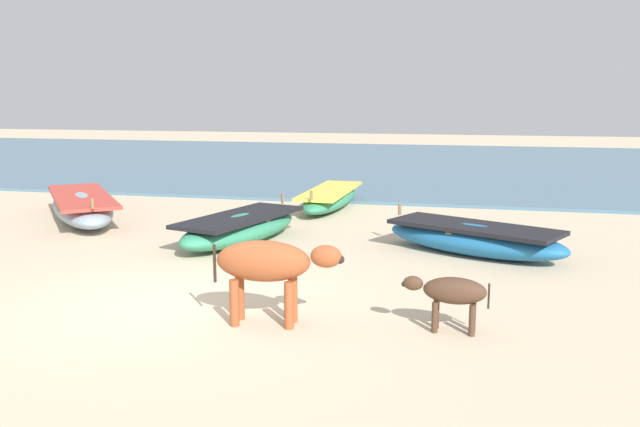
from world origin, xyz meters
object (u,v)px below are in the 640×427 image
at_px(fishing_boat_2, 474,238).
at_px(calf_near_dark, 451,293).
at_px(fishing_boat_1, 82,206).
at_px(fishing_boat_5, 330,198).
at_px(fishing_boat_4, 240,228).
at_px(cow_adult_rust, 268,264).

bearing_deg(fishing_boat_2, calf_near_dark, 112.88).
xyz_separation_m(fishing_boat_1, fishing_boat_2, (8.27, -1.29, -0.02)).
bearing_deg(fishing_boat_1, fishing_boat_2, 42.42).
bearing_deg(fishing_boat_2, fishing_boat_5, -23.90).
relative_size(fishing_boat_1, fishing_boat_4, 1.25).
xyz_separation_m(fishing_boat_1, calf_near_dark, (8.05, -5.20, 0.16)).
relative_size(fishing_boat_1, fishing_boat_5, 1.12).
distance_m(fishing_boat_1, calf_near_dark, 9.58).
bearing_deg(fishing_boat_4, cow_adult_rust, -140.44).
xyz_separation_m(fishing_boat_5, cow_adult_rust, (1.08, -8.18, 0.47)).
distance_m(fishing_boat_2, calf_near_dark, 3.91).
xyz_separation_m(fishing_boat_2, cow_adult_rust, (-2.31, -4.14, 0.44)).
bearing_deg(cow_adult_rust, fishing_boat_4, 109.30).
relative_size(fishing_boat_5, calf_near_dark, 3.77).
relative_size(fishing_boat_1, fishing_boat_2, 1.24).
bearing_deg(cow_adult_rust, fishing_boat_1, 132.63).
height_order(fishing_boat_5, calf_near_dark, fishing_boat_5).
distance_m(fishing_boat_2, fishing_boat_4, 4.15).
xyz_separation_m(fishing_boat_1, fishing_boat_4, (4.12, -1.36, -0.02)).
relative_size(fishing_boat_2, fishing_boat_5, 0.90).
height_order(fishing_boat_4, calf_near_dark, fishing_boat_4).
xyz_separation_m(fishing_boat_4, calf_near_dark, (3.93, -3.84, 0.18)).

